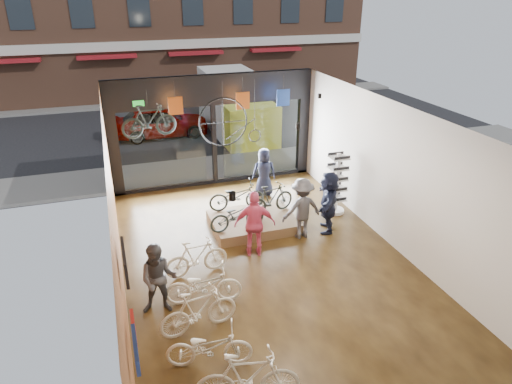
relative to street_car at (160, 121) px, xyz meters
name	(u,v)px	position (x,y,z in m)	size (l,w,h in m)	color
ground_plane	(274,274)	(1.12, -12.00, -0.75)	(7.00, 12.00, 0.04)	black
ceiling	(276,122)	(1.12, -12.00, 3.09)	(7.00, 12.00, 0.04)	black
wall_left	(114,227)	(-2.40, -12.00, 1.17)	(0.04, 12.00, 3.80)	#935832
wall_right	(407,184)	(4.64, -12.00, 1.17)	(0.04, 12.00, 3.80)	beige
storefront	(214,131)	(1.12, -6.00, 1.17)	(7.00, 0.26, 3.80)	black
exit_sign	(138,103)	(-1.28, -6.12, 2.32)	(0.35, 0.06, 0.18)	#198C26
street_road	(175,119)	(1.12, 3.00, -0.74)	(30.00, 18.00, 0.02)	black
sidewalk_near	(208,169)	(1.12, -4.80, -0.67)	(30.00, 2.40, 0.12)	slate
sidewalk_far	(165,101)	(1.12, 7.00, -0.67)	(30.00, 2.00, 0.12)	slate
street_car	(160,121)	(0.00, 0.00, 0.00)	(1.73, 4.30, 1.47)	gray
box_truck	(238,107)	(3.45, -1.00, 0.63)	(2.31, 6.93, 2.73)	silver
floor_bike_1	(248,378)	(-0.60, -15.40, -0.20)	(0.50, 1.76, 1.06)	beige
floor_bike_2	(209,347)	(-1.02, -14.38, -0.32)	(0.55, 1.59, 0.83)	beige
floor_bike_3	(198,311)	(-1.02, -13.41, -0.24)	(0.46, 1.63, 0.98)	beige
floor_bike_4	(204,285)	(-0.73, -12.54, -0.29)	(0.58, 1.67, 0.88)	beige
floor_bike_5	(197,257)	(-0.65, -11.41, -0.27)	(0.44, 1.55, 0.93)	beige
display_platform	(253,222)	(1.37, -9.58, -0.58)	(2.40, 1.80, 0.30)	brown
display_bike_left	(237,215)	(0.77, -10.06, -0.01)	(0.56, 1.59, 0.84)	black
display_bike_mid	(271,199)	(1.96, -9.49, 0.03)	(0.44, 1.55, 0.93)	black
display_bike_right	(237,196)	(1.08, -8.91, 0.00)	(0.58, 1.66, 0.87)	black
customer_1	(159,279)	(-1.67, -12.55, 0.09)	(0.80, 0.62, 1.64)	#3F3F44
customer_2	(255,224)	(0.96, -11.01, 0.16)	(1.05, 0.44, 1.79)	#CC4C72
customer_3	(302,209)	(2.47, -10.53, 0.14)	(1.13, 0.65, 1.74)	#3F3F44
customer_4	(264,172)	(2.41, -7.55, 0.08)	(0.79, 0.51, 1.62)	#161C33
customer_5	(328,202)	(3.32, -10.42, 0.16)	(1.66, 0.53, 1.79)	#161C33
sunglasses_rack	(337,184)	(4.07, -9.48, 0.23)	(0.57, 0.47, 1.93)	white
wall_merch	(140,373)	(-2.26, -15.50, 0.57)	(0.40, 2.40, 2.60)	navy
penny_farthing	(233,123)	(1.46, -7.32, 1.77)	(1.95, 0.06, 1.56)	black
hung_bike	(149,121)	(-1.15, -7.80, 2.19)	(0.45, 1.58, 0.95)	black
jersey_left	(176,106)	(-0.23, -6.80, 2.32)	(0.45, 0.03, 0.55)	#CC5919
jersey_mid	(243,101)	(1.93, -6.80, 2.32)	(0.45, 0.03, 0.55)	#CC5919
jersey_right	(283,98)	(3.32, -6.80, 2.32)	(0.45, 0.03, 0.55)	#1E3F99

